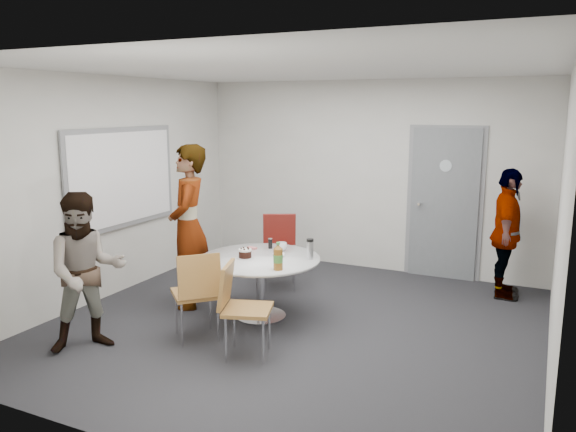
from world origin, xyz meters
The scene contains 15 objects.
floor centered at (0.00, 0.00, 0.00)m, with size 5.00×5.00×0.00m, color black.
ceiling centered at (0.00, 0.00, 2.70)m, with size 5.00×5.00×0.00m, color silver.
wall_back centered at (0.00, 2.50, 1.35)m, with size 5.00×5.00×0.00m, color silver.
wall_left centered at (-2.50, 0.00, 1.35)m, with size 5.00×5.00×0.00m, color silver.
wall_right centered at (2.50, 0.00, 1.35)m, with size 5.00×5.00×0.00m, color silver.
wall_front centered at (0.00, -2.50, 1.35)m, with size 5.00×5.00×0.00m, color silver.
door centered at (1.10, 2.48, 1.03)m, with size 1.02×0.17×2.12m.
whiteboard centered at (-2.46, 0.20, 1.45)m, with size 0.04×1.90×1.25m.
table centered at (-0.42, 0.05, 0.60)m, with size 1.33×1.33×0.98m.
chair_near_left centered at (-0.69, -0.80, 0.57)m, with size 0.64×0.64×0.93m.
chair_near_right centered at (-0.16, -0.91, 0.55)m, with size 0.57×0.54×0.90m.
chair_far centered at (-0.75, 1.16, 0.58)m, with size 0.62×0.64×0.95m.
person_main centered at (-1.37, 0.04, 0.95)m, with size 0.70×0.46×1.91m, color #A5C6EA.
person_left centered at (-1.55, -1.39, 0.77)m, with size 0.75×0.58×1.54m, color white.
person_right centered at (1.95, 1.95, 0.80)m, with size 0.94×0.39×1.60m, color black.
Camera 1 is at (2.41, -5.21, 2.32)m, focal length 35.00 mm.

